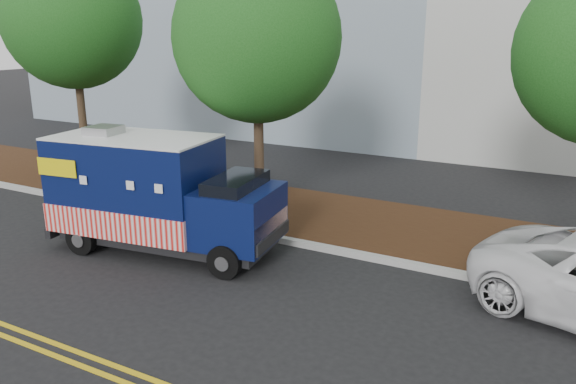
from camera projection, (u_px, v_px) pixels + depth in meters
The scene contains 9 objects.
ground at pixel (192, 249), 13.38m from camera, with size 120.00×120.00×0.00m, color black.
curb at pixel (226, 229), 14.54m from camera, with size 120.00×0.18×0.15m, color #9E9E99.
mulch_strip at pixel (267, 207), 16.31m from camera, with size 120.00×4.00×0.15m, color #331A0E.
centerline_near at pixel (32, 335), 9.62m from camera, with size 120.00×0.10×0.01m, color gold.
centerline_far at pixel (19, 342), 9.41m from camera, with size 120.00×0.10×0.01m, color gold.
tree_a at pixel (72, 20), 17.83m from camera, with size 4.36×4.36×7.52m.
tree_b at pixel (257, 38), 14.10m from camera, with size 4.29×4.29×6.99m.
sign_post at pixel (170, 175), 15.38m from camera, with size 0.06×0.06×2.40m, color #473828.
food_truck at pixel (155, 196), 13.06m from camera, with size 5.67×2.71×2.88m.
Camera 1 is at (7.95, -9.87, 5.04)m, focal length 35.00 mm.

